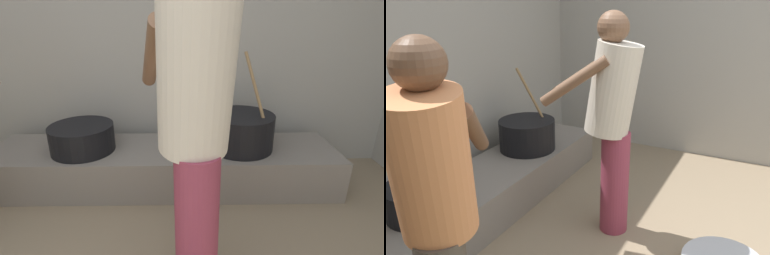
% 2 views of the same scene
% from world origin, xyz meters
% --- Properties ---
extents(block_enclosure_rear, '(4.91, 0.20, 2.50)m').
position_xyz_m(block_enclosure_rear, '(0.00, 2.61, 1.25)').
color(block_enclosure_rear, '#9E998E').
rests_on(block_enclosure_rear, ground_plane).
extents(hearth_ledge, '(2.68, 0.60, 0.32)m').
position_xyz_m(hearth_ledge, '(0.29, 2.09, 0.16)').
color(hearth_ledge, slate).
rests_on(hearth_ledge, ground_plane).
extents(cooking_pot_main, '(0.50, 0.50, 0.72)m').
position_xyz_m(cooking_pot_main, '(0.89, 2.09, 0.46)').
color(cooking_pot_main, black).
rests_on(cooking_pot_main, hearth_ledge).
extents(cooking_pot_secondary, '(0.47, 0.47, 0.20)m').
position_xyz_m(cooking_pot_secondary, '(-0.31, 2.06, 0.42)').
color(cooking_pot_secondary, black).
rests_on(cooking_pot_secondary, hearth_ledge).
extents(cook_in_cream_shirt, '(0.46, 0.70, 1.55)m').
position_xyz_m(cook_in_cream_shirt, '(0.52, 1.14, 0.88)').
color(cook_in_cream_shirt, '#8C3347').
rests_on(cook_in_cream_shirt, ground_plane).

